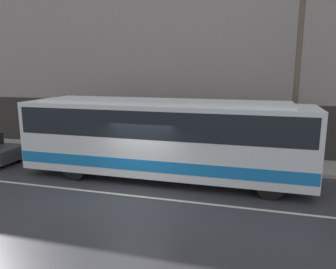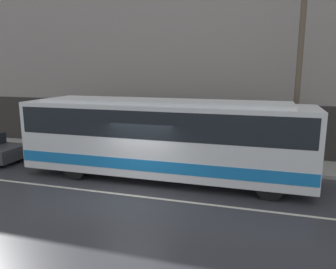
% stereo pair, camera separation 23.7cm
% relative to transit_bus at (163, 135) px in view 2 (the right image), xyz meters
% --- Properties ---
extents(ground_plane, '(60.00, 60.00, 0.00)m').
position_rel_transit_bus_xyz_m(ground_plane, '(-0.47, -2.13, -1.86)').
color(ground_plane, '#333338').
extents(sidewalk, '(60.00, 2.45, 0.16)m').
position_rel_transit_bus_xyz_m(sidewalk, '(-0.47, 3.10, -1.78)').
color(sidewalk, '#A09E99').
rests_on(sidewalk, ground_plane).
extents(building_facade, '(60.00, 0.35, 12.59)m').
position_rel_transit_bus_xyz_m(building_facade, '(-0.47, 4.47, 4.23)').
color(building_facade, gray).
rests_on(building_facade, ground_plane).
extents(lane_stripe, '(54.00, 0.14, 0.01)m').
position_rel_transit_bus_xyz_m(lane_stripe, '(-0.47, -2.13, -1.85)').
color(lane_stripe, beige).
rests_on(lane_stripe, ground_plane).
extents(transit_bus, '(11.77, 2.55, 3.29)m').
position_rel_transit_bus_xyz_m(transit_bus, '(0.00, 0.00, 0.00)').
color(transit_bus, white).
rests_on(transit_bus, ground_plane).
extents(utility_pole_near, '(0.24, 0.24, 7.96)m').
position_rel_transit_bus_xyz_m(utility_pole_near, '(5.22, 2.38, 2.28)').
color(utility_pole_near, brown).
rests_on(utility_pole_near, sidewalk).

